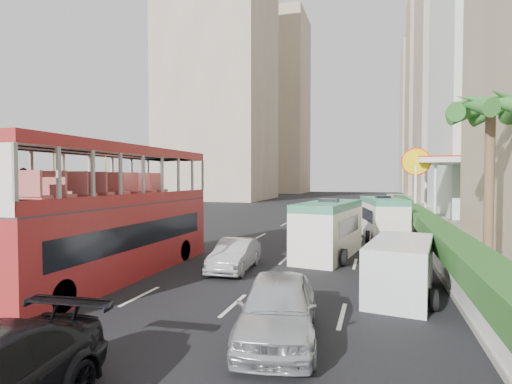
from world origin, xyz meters
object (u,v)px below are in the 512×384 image
at_px(minibus_near, 329,229).
at_px(panel_van_far, 380,212).
at_px(shell_station, 456,191).
at_px(minibus_far, 383,218).
at_px(double_decker_bus, 115,212).
at_px(van_asset, 333,233).
at_px(car_silver_lane_a, 235,270).
at_px(palm_tree, 489,190).
at_px(panel_van_near, 401,268).
at_px(car_silver_lane_b, 278,339).

height_order(minibus_near, panel_van_far, minibus_near).
relative_size(panel_van_far, shell_station, 0.69).
bearing_deg(minibus_far, panel_van_far, 80.02).
height_order(double_decker_bus, minibus_far, double_decker_bus).
height_order(double_decker_bus, shell_station, shell_station).
bearing_deg(shell_station, van_asset, -138.47).
distance_m(panel_van_far, shell_station, 6.93).
height_order(car_silver_lane_a, van_asset, car_silver_lane_a).
height_order(car_silver_lane_a, palm_tree, palm_tree).
height_order(minibus_near, minibus_far, minibus_near).
distance_m(double_decker_bus, minibus_near, 9.94).
distance_m(van_asset, minibus_far, 3.90).
height_order(minibus_far, panel_van_far, minibus_far).
bearing_deg(minibus_far, van_asset, 141.35).
distance_m(panel_van_near, palm_tree, 5.35).
bearing_deg(panel_van_near, shell_station, 85.00).
height_order(car_silver_lane_b, minibus_near, minibus_near).
height_order(van_asset, panel_van_near, panel_van_near).
xyz_separation_m(car_silver_lane_b, shell_station, (8.54, 27.01, 2.75)).
bearing_deg(palm_tree, minibus_near, 158.84).
relative_size(double_decker_bus, panel_van_far, 2.00).
bearing_deg(panel_van_far, palm_tree, -82.44).
relative_size(car_silver_lane_b, panel_van_far, 0.81).
bearing_deg(minibus_near, car_silver_lane_b, -81.12).
relative_size(car_silver_lane_a, minibus_near, 0.64).
relative_size(minibus_far, panel_van_far, 1.06).
distance_m(palm_tree, shell_station, 19.14).
relative_size(van_asset, shell_station, 0.57).
bearing_deg(panel_van_far, minibus_near, -106.49).
bearing_deg(shell_station, car_silver_lane_a, -119.98).
height_order(minibus_far, panel_van_near, minibus_far).
height_order(car_silver_lane_b, palm_tree, palm_tree).
distance_m(car_silver_lane_a, panel_van_far, 18.59).
relative_size(car_silver_lane_b, panel_van_near, 1.00).
distance_m(minibus_far, panel_van_near, 12.53).
bearing_deg(panel_van_near, car_silver_lane_a, 173.90).
bearing_deg(car_silver_lane_b, panel_van_near, 47.89).
relative_size(double_decker_bus, minibus_far, 1.90).
bearing_deg(double_decker_bus, minibus_far, 52.53).
height_order(panel_van_near, shell_station, shell_station).
bearing_deg(minibus_far, minibus_near, -121.97).
height_order(car_silver_lane_b, minibus_far, minibus_far).
xyz_separation_m(minibus_near, palm_tree, (6.33, -2.45, 2.05)).
relative_size(car_silver_lane_a, palm_tree, 0.60).
bearing_deg(panel_van_far, car_silver_lane_b, -101.90).
bearing_deg(minibus_far, double_decker_bus, -138.11).
distance_m(car_silver_lane_a, car_silver_lane_b, 7.20).
distance_m(minibus_far, panel_van_far, 6.78).
height_order(car_silver_lane_a, minibus_near, minibus_near).
bearing_deg(car_silver_lane_a, minibus_near, 47.59).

